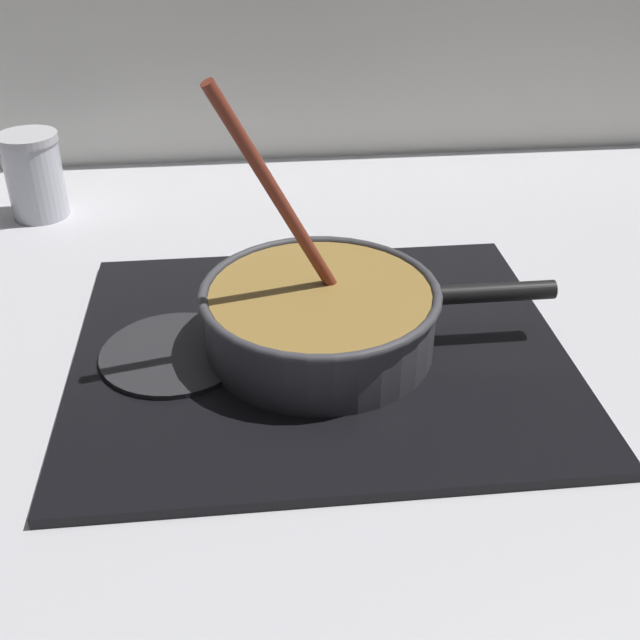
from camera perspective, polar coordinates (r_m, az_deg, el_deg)
The scene contains 7 objects.
ground at distance 0.81m, azimuth -2.04°, elevation -8.97°, with size 2.40×1.60×0.04m, color #B7B7BC.
backsplash_wall at distance 1.42m, azimuth -4.89°, elevation 22.31°, with size 2.40×0.02×0.55m, color silver.
hob_plate at distance 0.90m, azimuth 0.00°, elevation -2.29°, with size 0.56×0.48×0.01m, color black.
burner_ring at distance 0.89m, azimuth -0.00°, elevation -1.76°, with size 0.19×0.19×0.01m, color #592D0C.
spare_burner at distance 0.90m, azimuth -10.68°, elevation -2.41°, with size 0.17×0.17×0.01m, color #262628.
cooking_pan at distance 0.87m, azimuth 0.07°, elevation 0.32°, with size 0.41×0.27×0.32m.
condiment_jar at distance 1.30m, azimuth -20.28°, elevation 9.95°, with size 0.09×0.09×0.13m.
Camera 1 is at (-0.04, -0.61, 0.51)m, focal length 43.48 mm.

